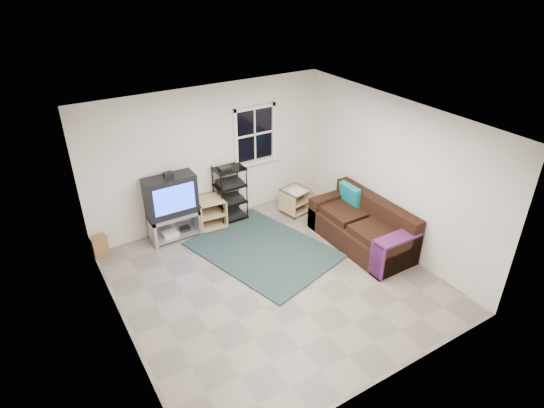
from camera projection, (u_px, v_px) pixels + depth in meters
room at (255, 138)px, 8.60m from camera, size 4.60×4.62×4.60m
tv_unit at (171, 202)px, 7.98m from camera, size 0.88×0.44×1.30m
av_rack at (230, 197)px, 8.63m from camera, size 0.56×0.41×1.12m
side_table_left at (210, 211)px, 8.50m from camera, size 0.55×0.55×0.59m
side_table_right at (294, 199)px, 8.96m from camera, size 0.54×0.54×0.53m
sofa at (363, 228)px, 7.96m from camera, size 0.88×1.98×0.91m
shag_rug at (263, 250)px, 7.92m from camera, size 2.29×2.74×0.03m
paper_bag at (100, 246)px, 7.73m from camera, size 0.28×0.20×0.37m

